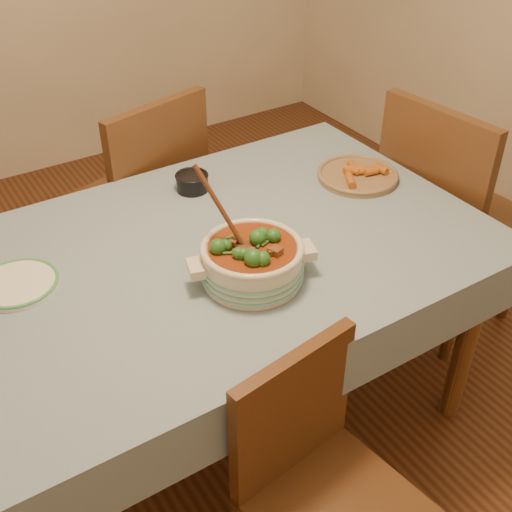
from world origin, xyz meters
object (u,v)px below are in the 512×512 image
Objects in this scene: white_plate at (17,284)px; chair_right at (444,208)px; stew_casserole at (252,259)px; chair_far at (145,196)px; dining_table at (213,273)px; chair_near at (317,476)px; condiment_bowl at (192,181)px; fried_plate at (358,174)px.

chair_right is (1.55, -0.14, -0.20)m from white_plate.
chair_far is (0.07, 0.92, -0.28)m from stew_casserole.
chair_far reaches higher than dining_table.
stew_casserole reaches higher than dining_table.
chair_far is 1.20× the size of chair_near.
fried_plate is (0.52, -0.25, -0.01)m from condiment_bowl.
chair_right is (1.08, 0.63, 0.11)m from chair_near.
dining_table is at bearing 75.50° from chair_near.
chair_far is (-0.02, 0.38, -0.24)m from condiment_bowl.
white_plate is at bearing 178.43° from fried_plate.
chair_far is at bearing 82.73° from dining_table.
chair_near is at bearing -134.07° from fried_plate.
dining_table is at bearing -13.20° from white_plate.
chair_right reaches higher than chair_far.
condiment_bowl is at bearing 17.98° from white_plate.
fried_plate is (1.18, -0.03, 0.01)m from white_plate.
dining_table is 5.88× the size of white_plate.
stew_casserole reaches higher than chair_near.
stew_casserole reaches higher than fried_plate.
condiment_bowl reaches higher than fried_plate.
chair_near is (-0.71, -0.74, -0.32)m from fried_plate.
stew_casserole is 0.45× the size of chair_near.
chair_far is 0.97× the size of chair_right.
chair_right is at bearing 10.40° from stew_casserole.
chair_near is (-0.09, -0.45, -0.37)m from stew_casserole.
chair_near reaches higher than fried_plate.
chair_near is (-0.17, -1.37, -0.09)m from chair_far.
chair_far is 1.17m from chair_right.
chair_right is (0.37, -0.11, -0.21)m from fried_plate.
chair_far is at bearing 75.07° from chair_near.
chair_right is at bearing -0.63° from dining_table.
fried_plate reaches higher than white_plate.
chair_right reaches higher than fried_plate.
condiment_bowl is (0.10, 0.53, -0.04)m from stew_casserole.
chair_near is 0.81× the size of chair_right.
fried_plate is at bearing 8.41° from dining_table.
condiment_bowl is (0.12, 0.34, 0.13)m from dining_table.
white_plate reaches higher than dining_table.
condiment_bowl is 0.15× the size of chair_far.
chair_near is (0.47, -0.77, -0.31)m from white_plate.
fried_plate is (0.62, 0.29, -0.05)m from stew_casserole.
chair_near is at bearing -58.63° from white_plate.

